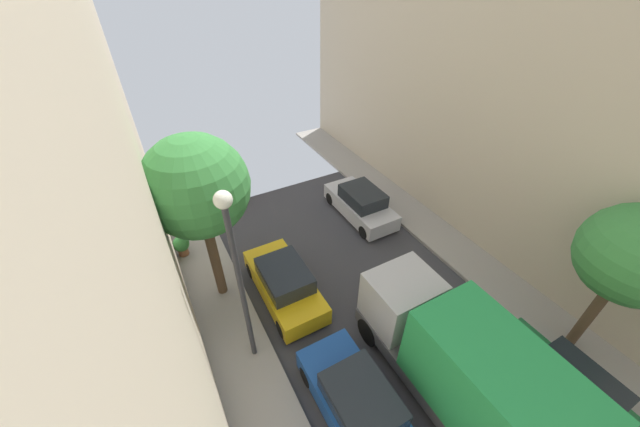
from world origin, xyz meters
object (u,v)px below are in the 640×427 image
parked_car_left_3 (358,405)px  potted_plant_1 (181,245)px  street_tree_1 (635,256)px  parked_car_right_3 (565,390)px  parked_car_right_4 (361,204)px  delivery_truck (464,367)px  parked_car_left_5 (218,173)px  parked_car_left_4 (284,283)px  lamp_post (236,264)px  street_tree_0 (197,188)px

parked_car_left_3 → potted_plant_1: bearing=108.2°
street_tree_1 → potted_plant_1: (-10.51, 10.63, -3.54)m
parked_car_right_3 → street_tree_1: (2.12, 0.94, 3.50)m
parked_car_right_3 → street_tree_1: bearing=23.9°
parked_car_right_4 → delivery_truck: bearing=-107.1°
delivery_truck → street_tree_1: street_tree_1 is taller
parked_car_left_5 → street_tree_1: bearing=-64.4°
parked_car_right_3 → parked_car_left_3: bearing=155.4°
parked_car_left_4 → parked_car_right_3: size_ratio=1.00×
street_tree_1 → parked_car_left_5: bearing=115.6°
parked_car_left_3 → potted_plant_1: size_ratio=4.51×
parked_car_left_5 → lamp_post: lamp_post is taller
delivery_truck → parked_car_right_4: bearing=72.9°
street_tree_0 → parked_car_left_3: bearing=-71.7°
parked_car_left_5 → street_tree_0: street_tree_0 is taller
parked_car_left_4 → potted_plant_1: bearing=126.1°
street_tree_0 → potted_plant_1: 5.16m
parked_car_left_3 → street_tree_0: (-2.08, 6.29, 4.19)m
potted_plant_1 → lamp_post: (1.08, -5.87, 3.57)m
delivery_truck → street_tree_0: street_tree_0 is taller
parked_car_right_4 → street_tree_0: 8.72m
parked_car_left_4 → lamp_post: 4.38m
parked_car_left_5 → lamp_post: (-1.90, -10.98, 3.53)m
parked_car_left_5 → street_tree_1: 17.79m
parked_car_right_3 → parked_car_right_4: same height
parked_car_left_3 → parked_car_left_4: same height
parked_car_right_3 → delivery_truck: bearing=149.8°
delivery_truck → street_tree_0: bearing=123.6°
parked_car_left_5 → parked_car_right_3: size_ratio=1.00×
street_tree_1 → lamp_post: 10.55m
street_tree_0 → parked_car_left_5: bearing=75.3°
parked_car_left_3 → street_tree_0: bearing=108.3°
street_tree_0 → delivery_truck: bearing=-56.4°
lamp_post → parked_car_left_5: bearing=80.2°
parked_car_left_3 → street_tree_1: street_tree_1 is taller
parked_car_right_4 → lamp_post: (-7.30, -4.67, 3.53)m
potted_plant_1 → parked_car_left_4: bearing=-53.9°
parked_car_right_4 → lamp_post: bearing=-147.4°
parked_car_left_4 → parked_car_right_4: bearing=28.1°
parked_car_right_3 → lamp_post: lamp_post is taller
parked_car_left_4 → street_tree_1: (7.52, -6.54, 3.50)m
parked_car_left_5 → parked_car_left_3: bearing=-90.0°
delivery_truck → potted_plant_1: (-5.68, 10.00, -1.11)m
parked_car_right_3 → potted_plant_1: 14.29m
parked_car_left_3 → parked_car_right_4: size_ratio=1.00×
parked_car_left_4 → delivery_truck: 6.58m
parked_car_left_4 → street_tree_0: (-2.08, 1.28, 4.19)m
parked_car_left_5 → potted_plant_1: bearing=-120.3°
parked_car_left_5 → street_tree_0: (-2.08, -7.92, 4.19)m
lamp_post → parked_car_left_4: bearing=43.1°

